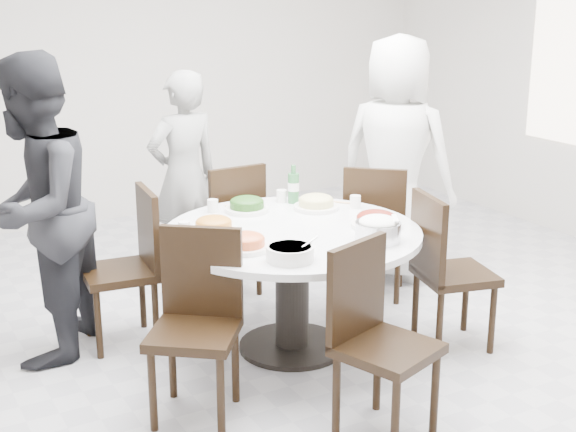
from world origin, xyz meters
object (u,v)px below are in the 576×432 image
chair_s (388,345)px  chair_se (455,271)px  rice_bowl (378,232)px  beverage_bottle (293,184)px  chair_sw (194,329)px  chair_nw (119,269)px  diner_left (36,211)px  diner_right (396,159)px  dining_table (292,290)px  chair_n (225,228)px  chair_ne (376,229)px  soup_bowl (290,253)px  diner_middle (184,177)px

chair_s → chair_se: same height
rice_bowl → beverage_bottle: bearing=90.2°
chair_sw → chair_se: bearing=38.1°
chair_nw → diner_left: size_ratio=0.54×
chair_nw → diner_right: 2.19m
diner_left → dining_table: bearing=100.5°
chair_se → diner_left: bearing=78.1°
chair_s → rice_bowl: chair_s is taller
dining_table → chair_s: (-0.08, -1.06, 0.10)m
chair_nw → diner_left: bearing=-90.3°
rice_bowl → chair_n: bearing=99.9°
diner_right → rice_bowl: diner_right is taller
chair_ne → diner_right: 0.58m
chair_s → beverage_bottle: bearing=57.1°
chair_n → chair_sw: same height
chair_ne → diner_left: size_ratio=0.54×
chair_n → chair_s: 2.09m
chair_sw → chair_se: same height
chair_sw → chair_nw: bearing=130.4°
chair_sw → chair_ne: bearing=65.6°
chair_ne → chair_se: same height
soup_bowl → chair_sw: bearing=178.0°
diner_right → diner_left: diner_right is taller
chair_nw → rice_bowl: (1.17, -1.01, 0.33)m
diner_right → beverage_bottle: size_ratio=7.14×
chair_sw → beverage_bottle: bearing=78.2°
diner_right → beverage_bottle: 1.01m
chair_n → diner_left: 1.47m
chair_sw → soup_bowl: bearing=35.8°
chair_s → diner_right: size_ratio=0.53×
chair_ne → soup_bowl: chair_ne is taller
chair_n → chair_nw: 1.02m
diner_middle → beverage_bottle: bearing=105.5°
diner_middle → diner_left: (-1.22, -0.80, 0.11)m
diner_right → diner_middle: (-1.37, 0.71, -0.12)m
chair_ne → beverage_bottle: bearing=39.2°
diner_left → rice_bowl: bearing=93.3°
chair_s → diner_left: size_ratio=0.54×
chair_sw → diner_left: size_ratio=0.54×
beverage_bottle → chair_nw: bearing=176.1°
chair_sw → rice_bowl: 1.17m
chair_nw → rice_bowl: bearing=55.3°
chair_s → chair_n: bearing=67.2°
chair_n → chair_s: same height
chair_n → diner_right: diner_right is taller
chair_ne → diner_middle: bearing=-1.6°
dining_table → chair_se: size_ratio=1.58×
chair_sw → beverage_bottle: (1.12, 0.95, 0.40)m
diner_middle → beverage_bottle: diner_middle is taller
soup_bowl → beverage_bottle: bearing=59.3°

